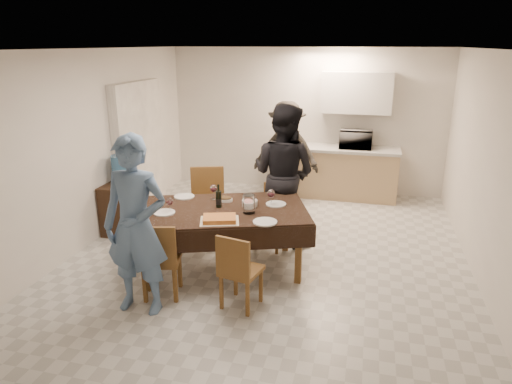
# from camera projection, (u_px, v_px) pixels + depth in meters

# --- Properties ---
(floor) EXTENTS (5.00, 6.00, 0.02)m
(floor) POSITION_uv_depth(u_px,v_px,m) (270.00, 255.00, 6.02)
(floor) COLOR beige
(floor) RESTS_ON ground
(ceiling) EXTENTS (5.00, 6.00, 0.02)m
(ceiling) POSITION_uv_depth(u_px,v_px,m) (272.00, 49.00, 5.21)
(ceiling) COLOR white
(ceiling) RESTS_ON wall_back
(wall_back) EXTENTS (5.00, 0.02, 2.60)m
(wall_back) POSITION_uv_depth(u_px,v_px,m) (305.00, 121.00, 8.38)
(wall_back) COLOR beige
(wall_back) RESTS_ON floor
(wall_front) EXTENTS (5.00, 0.02, 2.60)m
(wall_front) POSITION_uv_depth(u_px,v_px,m) (169.00, 272.00, 2.85)
(wall_front) COLOR beige
(wall_front) RESTS_ON floor
(wall_left) EXTENTS (0.02, 6.00, 2.60)m
(wall_left) POSITION_uv_depth(u_px,v_px,m) (91.00, 149.00, 6.19)
(wall_left) COLOR beige
(wall_left) RESTS_ON floor
(wall_right) EXTENTS (0.02, 6.00, 2.60)m
(wall_right) POSITION_uv_depth(u_px,v_px,m) (491.00, 173.00, 5.04)
(wall_right) COLOR beige
(wall_right) RESTS_ON floor
(stub_partition) EXTENTS (0.15, 1.40, 2.10)m
(stub_partition) POSITION_uv_depth(u_px,v_px,m) (140.00, 148.00, 7.36)
(stub_partition) COLOR white
(stub_partition) RESTS_ON floor
(kitchen_base_cabinet) EXTENTS (2.20, 0.60, 0.86)m
(kitchen_base_cabinet) POSITION_uv_depth(u_px,v_px,m) (334.00, 173.00, 8.22)
(kitchen_base_cabinet) COLOR tan
(kitchen_base_cabinet) RESTS_ON floor
(kitchen_worktop) EXTENTS (2.24, 0.64, 0.05)m
(kitchen_worktop) POSITION_uv_depth(u_px,v_px,m) (335.00, 148.00, 8.08)
(kitchen_worktop) COLOR #A7A6A1
(kitchen_worktop) RESTS_ON kitchen_base_cabinet
(upper_cabinet) EXTENTS (1.20, 0.34, 0.70)m
(upper_cabinet) POSITION_uv_depth(u_px,v_px,m) (357.00, 93.00, 7.84)
(upper_cabinet) COLOR silver
(upper_cabinet) RESTS_ON wall_back
(dining_table) EXTENTS (2.29, 1.78, 0.79)m
(dining_table) POSITION_uv_depth(u_px,v_px,m) (222.00, 212.00, 5.44)
(dining_table) COLOR black
(dining_table) RESTS_ON floor
(chair_near_left) EXTENTS (0.49, 0.49, 0.48)m
(chair_near_left) POSITION_uv_depth(u_px,v_px,m) (157.00, 253.00, 4.84)
(chair_near_left) COLOR brown
(chair_near_left) RESTS_ON floor
(chair_near_right) EXTENTS (0.45, 0.46, 0.45)m
(chair_near_right) POSITION_uv_depth(u_px,v_px,m) (239.00, 265.00, 4.64)
(chair_near_right) COLOR brown
(chair_near_right) RESTS_ON floor
(chair_far_left) EXTENTS (0.59, 0.60, 0.55)m
(chair_far_left) POSITION_uv_depth(u_px,v_px,m) (205.00, 201.00, 6.18)
(chair_far_left) COLOR brown
(chair_far_left) RESTS_ON floor
(chair_far_right) EXTENTS (0.47, 0.47, 0.46)m
(chair_far_right) POSITION_uv_depth(u_px,v_px,m) (270.00, 213.00, 6.02)
(chair_far_right) COLOR brown
(chair_far_right) RESTS_ON floor
(console) EXTENTS (0.40, 0.79, 0.73)m
(console) POSITION_uv_depth(u_px,v_px,m) (125.00, 206.00, 6.76)
(console) COLOR #312010
(console) RESTS_ON floor
(water_jug) EXTENTS (0.27, 0.27, 0.40)m
(water_jug) POSITION_uv_depth(u_px,v_px,m) (121.00, 169.00, 6.58)
(water_jug) COLOR teal
(water_jug) RESTS_ON console
(wine_bottle) EXTENTS (0.07, 0.07, 0.28)m
(wine_bottle) POSITION_uv_depth(u_px,v_px,m) (219.00, 196.00, 5.44)
(wine_bottle) COLOR black
(wine_bottle) RESTS_ON dining_table
(water_pitcher) EXTENTS (0.14, 0.14, 0.22)m
(water_pitcher) POSITION_uv_depth(u_px,v_px,m) (249.00, 204.00, 5.27)
(water_pitcher) COLOR white
(water_pitcher) RESTS_ON dining_table
(savoury_tart) EXTENTS (0.50, 0.43, 0.05)m
(savoury_tart) POSITION_uv_depth(u_px,v_px,m) (219.00, 219.00, 5.05)
(savoury_tart) COLOR #D27F3D
(savoury_tart) RESTS_ON dining_table
(salad_bowl) EXTENTS (0.19, 0.19, 0.07)m
(salad_bowl) POSITION_uv_depth(u_px,v_px,m) (250.00, 203.00, 5.51)
(salad_bowl) COLOR silver
(salad_bowl) RESTS_ON dining_table
(mushroom_dish) EXTENTS (0.19, 0.19, 0.03)m
(mushroom_dish) POSITION_uv_depth(u_px,v_px,m) (225.00, 200.00, 5.69)
(mushroom_dish) COLOR silver
(mushroom_dish) RESTS_ON dining_table
(wine_glass_a) EXTENTS (0.08, 0.08, 0.18)m
(wine_glass_a) POSITION_uv_depth(u_px,v_px,m) (170.00, 205.00, 5.29)
(wine_glass_a) COLOR white
(wine_glass_a) RESTS_ON dining_table
(wine_glass_b) EXTENTS (0.09, 0.09, 0.21)m
(wine_glass_b) POSITION_uv_depth(u_px,v_px,m) (271.00, 197.00, 5.50)
(wine_glass_b) COLOR white
(wine_glass_b) RESTS_ON dining_table
(wine_glass_c) EXTENTS (0.09, 0.09, 0.20)m
(wine_glass_c) POSITION_uv_depth(u_px,v_px,m) (214.00, 192.00, 5.72)
(wine_glass_c) COLOR white
(wine_glass_c) RESTS_ON dining_table
(plate_near_left) EXTENTS (0.25, 0.25, 0.01)m
(plate_near_left) POSITION_uv_depth(u_px,v_px,m) (164.00, 213.00, 5.29)
(plate_near_left) COLOR silver
(plate_near_left) RESTS_ON dining_table
(plate_near_right) EXTENTS (0.27, 0.27, 0.02)m
(plate_near_right) POSITION_uv_depth(u_px,v_px,m) (265.00, 222.00, 5.01)
(plate_near_right) COLOR silver
(plate_near_right) RESTS_ON dining_table
(plate_far_left) EXTENTS (0.26, 0.26, 0.01)m
(plate_far_left) POSITION_uv_depth(u_px,v_px,m) (184.00, 196.00, 5.84)
(plate_far_left) COLOR silver
(plate_far_left) RESTS_ON dining_table
(plate_far_right) EXTENTS (0.25, 0.25, 0.01)m
(plate_far_right) POSITION_uv_depth(u_px,v_px,m) (276.00, 204.00, 5.56)
(plate_far_right) COLOR silver
(plate_far_right) RESTS_ON dining_table
(microwave) EXTENTS (0.56, 0.38, 0.31)m
(microwave) POSITION_uv_depth(u_px,v_px,m) (356.00, 139.00, 7.95)
(microwave) COLOR silver
(microwave) RESTS_ON kitchen_worktop
(person_near) EXTENTS (0.69, 0.46, 1.85)m
(person_near) POSITION_uv_depth(u_px,v_px,m) (136.00, 226.00, 4.54)
(person_near) COLOR slate
(person_near) RESTS_ON floor
(person_far) EXTENTS (1.13, 1.00, 1.92)m
(person_far) POSITION_uv_depth(u_px,v_px,m) (284.00, 174.00, 6.21)
(person_far) COLOR black
(person_far) RESTS_ON floor
(person_kitchen) EXTENTS (1.12, 0.65, 1.74)m
(person_kitchen) POSITION_uv_depth(u_px,v_px,m) (286.00, 152.00, 7.85)
(person_kitchen) COLOR black
(person_kitchen) RESTS_ON floor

